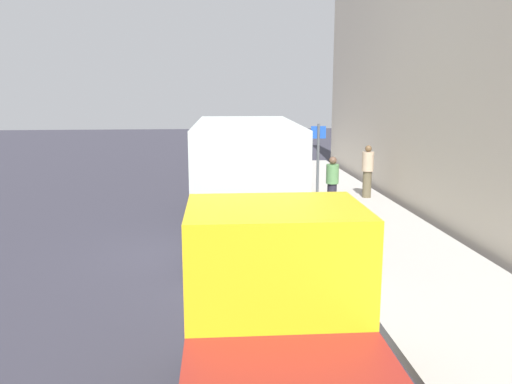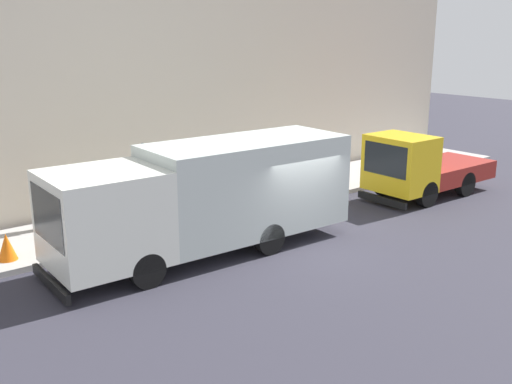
% 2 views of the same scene
% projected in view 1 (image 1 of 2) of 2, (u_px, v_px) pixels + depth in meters
% --- Properties ---
extents(ground, '(80.00, 80.00, 0.00)m').
position_uv_depth(ground, '(198.00, 255.00, 12.38)').
color(ground, '#312F3A').
extents(sidewalk, '(3.36, 30.00, 0.16)m').
position_uv_depth(sidewalk, '(391.00, 246.00, 12.76)').
color(sidewalk, '#ACA8A3').
rests_on(sidewalk, ground).
extents(building_facade, '(0.50, 30.00, 9.87)m').
position_uv_depth(building_facade, '(495.00, 40.00, 12.01)').
color(building_facade, beige).
rests_on(building_facade, ground).
extents(large_utility_truck, '(2.72, 8.68, 3.03)m').
position_uv_depth(large_utility_truck, '(244.00, 169.00, 14.54)').
color(large_utility_truck, white).
rests_on(large_utility_truck, ground).
extents(small_flatbed_truck, '(2.26, 5.45, 2.42)m').
position_uv_depth(small_flatbed_truck, '(286.00, 348.00, 5.61)').
color(small_flatbed_truck, gold).
rests_on(small_flatbed_truck, ground).
extents(pedestrian_walking, '(0.41, 0.41, 1.72)m').
position_uv_depth(pedestrian_walking, '(332.00, 184.00, 15.61)').
color(pedestrian_walking, '#24212D').
rests_on(pedestrian_walking, sidewalk).
extents(pedestrian_standing, '(0.55, 0.55, 1.80)m').
position_uv_depth(pedestrian_standing, '(368.00, 170.00, 17.93)').
color(pedestrian_standing, brown).
rests_on(pedestrian_standing, sidewalk).
extents(traffic_cone_orange, '(0.50, 0.50, 0.72)m').
position_uv_depth(traffic_cone_orange, '(304.00, 180.00, 19.50)').
color(traffic_cone_orange, orange).
rests_on(traffic_cone_orange, sidewalk).
extents(street_sign_post, '(0.44, 0.08, 2.68)m').
position_uv_depth(street_sign_post, '(318.00, 162.00, 15.42)').
color(street_sign_post, '#4C5156').
rests_on(street_sign_post, sidewalk).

